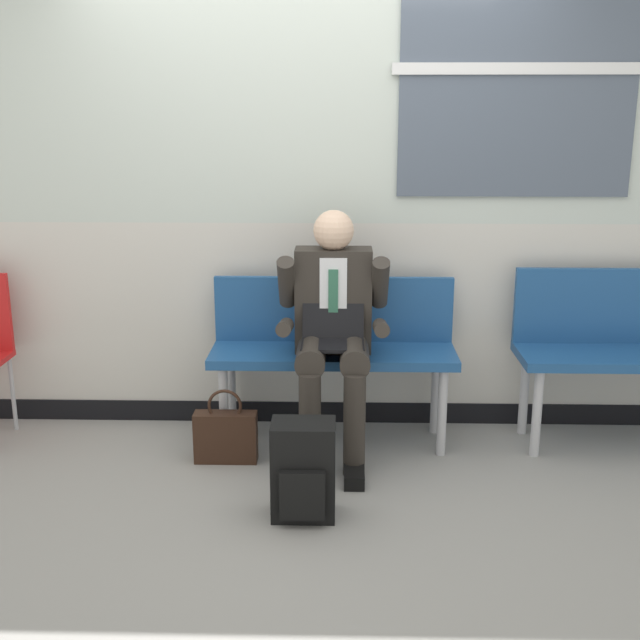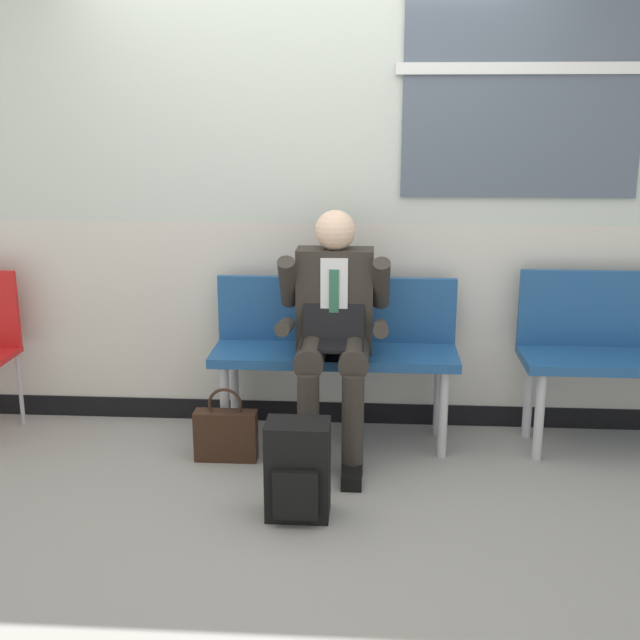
{
  "view_description": "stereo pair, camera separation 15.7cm",
  "coord_description": "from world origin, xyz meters",
  "px_view_note": "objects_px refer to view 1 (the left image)",
  "views": [
    {
      "loc": [
        0.16,
        -3.63,
        1.79
      ],
      "look_at": [
        0.07,
        0.23,
        0.75
      ],
      "focal_mm": 44.63,
      "sensor_mm": 36.0,
      "label": 1
    },
    {
      "loc": [
        0.32,
        -3.63,
        1.79
      ],
      "look_at": [
        0.07,
        0.23,
        0.75
      ],
      "focal_mm": 44.63,
      "sensor_mm": 36.0,
      "label": 2
    }
  ],
  "objects_px": {
    "bench_with_person": "(333,342)",
    "person_seated": "(333,327)",
    "backpack": "(303,471)",
    "handbag": "(226,435)",
    "bench_empty": "(617,341)"
  },
  "relations": [
    {
      "from": "person_seated",
      "to": "backpack",
      "type": "distance_m",
      "value": 0.85
    },
    {
      "from": "backpack",
      "to": "bench_empty",
      "type": "bearing_deg",
      "value": 28.49
    },
    {
      "from": "bench_empty",
      "to": "handbag",
      "type": "relative_size",
      "value": 2.71
    },
    {
      "from": "backpack",
      "to": "bench_with_person",
      "type": "bearing_deg",
      "value": 82.1
    },
    {
      "from": "bench_empty",
      "to": "person_seated",
      "type": "xyz_separation_m",
      "value": [
        -1.53,
        -0.2,
        0.13
      ]
    },
    {
      "from": "bench_with_person",
      "to": "bench_empty",
      "type": "relative_size",
      "value": 1.22
    },
    {
      "from": "backpack",
      "to": "handbag",
      "type": "bearing_deg",
      "value": 127.19
    },
    {
      "from": "bench_with_person",
      "to": "person_seated",
      "type": "height_order",
      "value": "person_seated"
    },
    {
      "from": "backpack",
      "to": "handbag",
      "type": "height_order",
      "value": "backpack"
    },
    {
      "from": "bench_with_person",
      "to": "bench_empty",
      "type": "distance_m",
      "value": 1.53
    },
    {
      "from": "bench_empty",
      "to": "backpack",
      "type": "distance_m",
      "value": 1.91
    },
    {
      "from": "bench_with_person",
      "to": "person_seated",
      "type": "relative_size",
      "value": 1.02
    },
    {
      "from": "handbag",
      "to": "person_seated",
      "type": "bearing_deg",
      "value": 13.23
    },
    {
      "from": "bench_with_person",
      "to": "handbag",
      "type": "relative_size",
      "value": 3.31
    },
    {
      "from": "person_seated",
      "to": "backpack",
      "type": "bearing_deg",
      "value": -100.07
    }
  ]
}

